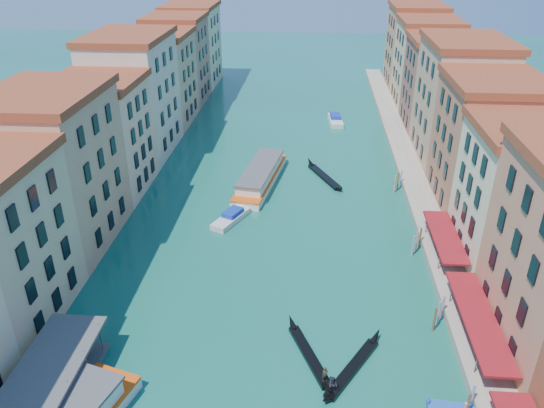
{
  "coord_description": "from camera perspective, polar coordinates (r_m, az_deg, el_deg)",
  "views": [
    {
      "loc": [
        5.49,
        -18.16,
        36.33
      ],
      "look_at": [
        0.86,
        39.91,
        6.09
      ],
      "focal_mm": 35.0,
      "sensor_mm": 36.0,
      "label": 1
    }
  ],
  "objects": [
    {
      "name": "mooring_poles_right",
      "position": [
        60.15,
        16.96,
        -9.59
      ],
      "size": [
        1.44,
        54.24,
        3.2
      ],
      "color": "brown",
      "rests_on": "ground"
    },
    {
      "name": "motorboat_mid",
      "position": [
        74.3,
        -4.39,
        -1.42
      ],
      "size": [
        5.0,
        7.37,
        1.47
      ],
      "rotation": [
        0.0,
        0.0,
        -0.43
      ],
      "color": "silver",
      "rests_on": "ground"
    },
    {
      "name": "vaporetto_stop",
      "position": [
        50.88,
        -23.25,
        -18.71
      ],
      "size": [
        5.4,
        16.4,
        3.65
      ],
      "color": "#4F4F51",
      "rests_on": "ground"
    },
    {
      "name": "left_bank_palazzos",
      "position": [
        92.54,
        -15.78,
        9.69
      ],
      "size": [
        12.8,
        128.4,
        21.0
      ],
      "color": "beige",
      "rests_on": "ground"
    },
    {
      "name": "gondola_right",
      "position": [
        51.57,
        8.53,
        -17.05
      ],
      "size": [
        6.7,
        10.28,
        2.3
      ],
      "rotation": [
        0.0,
        0.0,
        -0.54
      ],
      "color": "black",
      "rests_on": "ground"
    },
    {
      "name": "gondola_far",
      "position": [
        87.65,
        5.57,
        3.09
      ],
      "size": [
        6.66,
        12.22,
        1.86
      ],
      "rotation": [
        0.0,
        0.0,
        0.45
      ],
      "color": "black",
      "rests_on": "ground"
    },
    {
      "name": "gondola_fore",
      "position": [
        52.52,
        4.04,
        -15.85
      ],
      "size": [
        5.23,
        10.51,
        2.22
      ],
      "rotation": [
        0.0,
        0.0,
        0.41
      ],
      "color": "black",
      "rests_on": "ground"
    },
    {
      "name": "motorboat_far",
      "position": [
        114.1,
        6.84,
        9.02
      ],
      "size": [
        3.18,
        8.16,
        1.65
      ],
      "rotation": [
        0.0,
        0.0,
        0.09
      ],
      "color": "silver",
      "rests_on": "ground"
    },
    {
      "name": "vaporetto_far",
      "position": [
        84.97,
        -1.24,
        3.08
      ],
      "size": [
        7.27,
        19.8,
        2.88
      ],
      "rotation": [
        0.0,
        0.0,
        -0.15
      ],
      "color": "white",
      "rests_on": "ground"
    },
    {
      "name": "restaurant_awnings",
      "position": [
        55.54,
        21.49,
        -11.73
      ],
      "size": [
        3.2,
        44.55,
        3.12
      ],
      "color": "maroon",
      "rests_on": "ground"
    },
    {
      "name": "quay",
      "position": [
        92.04,
        14.55,
        3.61
      ],
      "size": [
        4.0,
        140.0,
        1.0
      ],
      "primitive_type": "cube",
      "color": "gray",
      "rests_on": "ground"
    },
    {
      "name": "right_bank_palazzos",
      "position": [
        90.68,
        20.27,
        8.69
      ],
      "size": [
        12.8,
        128.4,
        21.0
      ],
      "color": "brown",
      "rests_on": "ground"
    },
    {
      "name": "mooring_poles_left",
      "position": [
        52.08,
        -25.79,
        -18.3
      ],
      "size": [
        0.24,
        8.24,
        3.2
      ],
      "color": "brown",
      "rests_on": "ground"
    }
  ]
}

